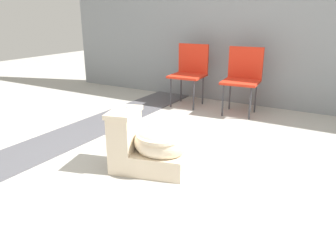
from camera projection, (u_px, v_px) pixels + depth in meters
name	position (u px, v px, depth m)	size (l,w,h in m)	color
ground_plane	(152.00, 163.00, 2.86)	(14.00, 14.00, 0.00)	#A8A59E
gravel_strip	(96.00, 125.00, 3.79)	(0.56, 8.00, 0.01)	#4C4C51
building_wall	(287.00, 8.00, 4.17)	(7.00, 0.20, 2.60)	gray
toilet	(150.00, 146.00, 2.66)	(0.71, 0.53, 0.52)	beige
folding_chair_left	(190.00, 68.00, 4.55)	(0.47, 0.47, 0.83)	red
folding_chair_middle	(243.00, 73.00, 4.16)	(0.48, 0.48, 0.83)	red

